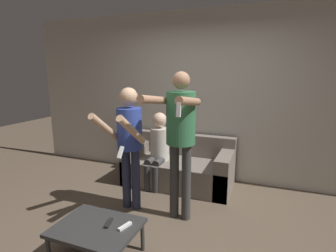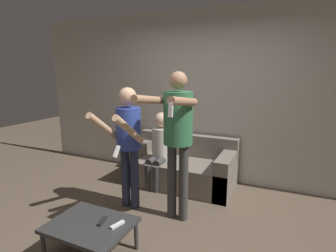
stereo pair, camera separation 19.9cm
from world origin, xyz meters
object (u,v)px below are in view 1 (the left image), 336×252
at_px(person_standing_left, 129,136).
at_px(coffee_table, 97,229).
at_px(person_seated, 158,147).
at_px(couch, 179,167).
at_px(remote_far, 125,226).
at_px(person_standing_right, 180,129).
at_px(remote_near, 109,223).

relative_size(person_standing_left, coffee_table, 2.03).
height_order(person_seated, coffee_table, person_seated).
height_order(couch, person_standing_left, person_standing_left).
distance_m(couch, person_standing_left, 1.24).
xyz_separation_m(person_standing_left, person_seated, (0.04, 0.81, -0.35)).
height_order(couch, remote_far, couch).
xyz_separation_m(person_seated, coffee_table, (0.12, -1.75, -0.32)).
bearing_deg(coffee_table, person_seated, 94.05).
distance_m(person_standing_right, remote_far, 1.18).
height_order(person_standing_right, remote_far, person_standing_right).
bearing_deg(couch, remote_far, -86.98).
distance_m(person_standing_left, person_seated, 0.88).
bearing_deg(person_standing_right, person_standing_left, 179.92).
bearing_deg(coffee_table, couch, 85.06).
xyz_separation_m(person_standing_right, remote_near, (-0.41, -0.88, -0.77)).
height_order(couch, coffee_table, couch).
bearing_deg(person_standing_right, remote_near, -114.91).
distance_m(person_seated, remote_far, 1.74).
height_order(person_standing_right, remote_near, person_standing_right).
height_order(couch, person_seated, person_seated).
distance_m(person_seated, remote_near, 1.72).
xyz_separation_m(couch, person_standing_left, (-0.33, -0.97, 0.70)).
bearing_deg(person_standing_right, remote_far, -105.30).
xyz_separation_m(person_standing_right, person_seated, (-0.62, 0.81, -0.50)).
height_order(coffee_table, remote_far, remote_far).
bearing_deg(coffee_table, person_standing_right, 62.00).
bearing_deg(remote_far, person_standing_right, 74.70).
bearing_deg(couch, person_seated, -150.63).
bearing_deg(couch, person_standing_left, -108.95).
relative_size(coffee_table, remote_far, 5.01).
relative_size(remote_near, remote_far, 1.00).
bearing_deg(remote_near, person_seated, 97.30).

